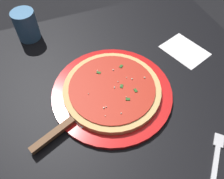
% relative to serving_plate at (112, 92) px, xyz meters
% --- Properties ---
extents(ground_plane, '(5.00, 5.00, 0.00)m').
position_rel_serving_plate_xyz_m(ground_plane, '(-0.03, -0.03, -0.76)').
color(ground_plane, black).
extents(restaurant_table, '(1.05, 0.89, 0.75)m').
position_rel_serving_plate_xyz_m(restaurant_table, '(-0.03, -0.03, -0.14)').
color(restaurant_table, black).
rests_on(restaurant_table, ground_plane).
extents(serving_plate, '(0.35, 0.35, 0.01)m').
position_rel_serving_plate_xyz_m(serving_plate, '(0.00, 0.00, 0.00)').
color(serving_plate, red).
rests_on(serving_plate, restaurant_table).
extents(pizza, '(0.28, 0.28, 0.02)m').
position_rel_serving_plate_xyz_m(pizza, '(0.00, -0.00, 0.02)').
color(pizza, '#DBB26B').
rests_on(pizza, serving_plate).
extents(pizza_server, '(0.22, 0.13, 0.01)m').
position_rel_serving_plate_xyz_m(pizza_server, '(-0.15, -0.06, 0.01)').
color(pizza_server, silver).
rests_on(pizza_server, serving_plate).
extents(cup_tall_drink, '(0.08, 0.08, 0.10)m').
position_rel_serving_plate_xyz_m(cup_tall_drink, '(-0.19, 0.34, 0.05)').
color(cup_tall_drink, teal).
rests_on(cup_tall_drink, restaurant_table).
extents(napkin_folded_right, '(0.15, 0.17, 0.00)m').
position_rel_serving_plate_xyz_m(napkin_folded_right, '(0.30, 0.08, -0.01)').
color(napkin_folded_right, white).
rests_on(napkin_folded_right, restaurant_table).
extents(fork, '(0.14, 0.15, 0.00)m').
position_rel_serving_plate_xyz_m(fork, '(0.16, -0.28, -0.00)').
color(fork, silver).
rests_on(fork, restaurant_table).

